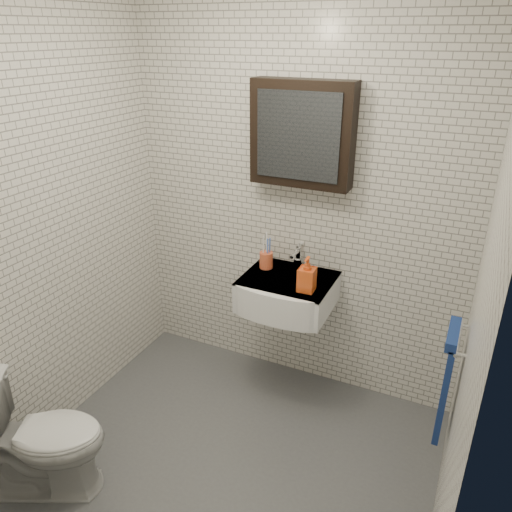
# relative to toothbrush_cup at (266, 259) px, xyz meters

# --- Properties ---
(ground) EXTENTS (2.20, 2.00, 0.01)m
(ground) POSITION_rel_toothbrush_cup_xyz_m (0.13, -0.85, -0.90)
(ground) COLOR #4D4F54
(ground) RESTS_ON ground
(room_shell) EXTENTS (2.22, 2.02, 2.51)m
(room_shell) POSITION_rel_toothbrush_cup_xyz_m (0.13, -0.85, 0.56)
(room_shell) COLOR silver
(room_shell) RESTS_ON ground
(washbasin) EXTENTS (0.55, 0.50, 0.20)m
(washbasin) POSITION_rel_toothbrush_cup_xyz_m (0.18, -0.11, -0.15)
(washbasin) COLOR white
(washbasin) RESTS_ON room_shell
(faucet) EXTENTS (0.06, 0.20, 0.15)m
(faucet) POSITION_rel_toothbrush_cup_xyz_m (0.18, 0.08, 0.01)
(faucet) COLOR silver
(faucet) RESTS_ON washbasin
(mirror_cabinet) EXTENTS (0.60, 0.15, 0.60)m
(mirror_cabinet) POSITION_rel_toothbrush_cup_xyz_m (0.18, 0.08, 0.79)
(mirror_cabinet) COLOR black
(mirror_cabinet) RESTS_ON room_shell
(towel_rail) EXTENTS (0.09, 0.30, 0.58)m
(towel_rail) POSITION_rel_toothbrush_cup_xyz_m (1.18, -0.50, -0.18)
(towel_rail) COLOR silver
(towel_rail) RESTS_ON room_shell
(toothbrush_cup) EXTENTS (0.09, 0.09, 0.23)m
(toothbrush_cup) POSITION_rel_toothbrush_cup_xyz_m (0.00, 0.00, 0.00)
(toothbrush_cup) COLOR #D25834
(toothbrush_cup) RESTS_ON washbasin
(soap_bottle) EXTENTS (0.10, 0.10, 0.21)m
(soap_bottle) POSITION_rel_toothbrush_cup_xyz_m (0.34, -0.18, 0.05)
(soap_bottle) COLOR orange
(soap_bottle) RESTS_ON washbasin
(toilet) EXTENTS (0.76, 0.62, 0.68)m
(toilet) POSITION_rel_toothbrush_cup_xyz_m (-0.67, -1.36, -0.57)
(toilet) COLOR silver
(toilet) RESTS_ON ground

